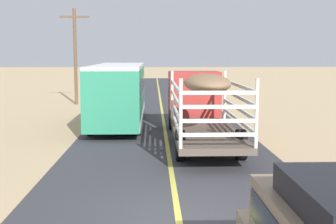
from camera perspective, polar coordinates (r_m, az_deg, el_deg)
name	(u,v)px	position (r m, az deg, el deg)	size (l,w,h in m)	color
ground_plane	(178,219)	(10.64, 1.34, -13.46)	(240.00, 240.00, 0.00)	tan
road_surface	(178,218)	(10.63, 1.34, -13.41)	(8.00, 120.00, 0.02)	#38383D
road_centre_line	(178,218)	(10.63, 1.34, -13.35)	(0.16, 117.60, 0.00)	#D8CC4C
livestock_truck	(198,98)	(20.32, 3.87, 1.75)	(2.53, 9.70, 3.02)	#B2332D
bus	(119,92)	(24.06, -6.27, 2.50)	(2.54, 10.00, 3.21)	#2D8C66
power_pole_mid	(75,53)	(34.28, -11.75, 7.35)	(2.20, 0.24, 7.12)	brown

